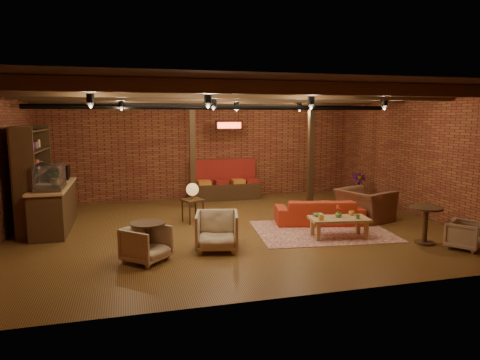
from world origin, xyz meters
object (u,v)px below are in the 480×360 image
object	(u,v)px
side_table_book	(375,197)
plant_tall	(359,159)
armchair_a	(146,242)
armchair_b	(217,229)
coffee_table	(338,220)
side_table_lamp	(192,193)
armchair_right	(365,200)
sofa	(319,211)
round_table_left	(148,234)
round_table_right	(426,219)
armchair_far	(465,234)

from	to	relation	value
side_table_book	plant_tall	bearing A→B (deg)	76.83
armchair_a	armchair_b	size ratio (longest dim) A/B	0.86
coffee_table	side_table_lamp	bearing A→B (deg)	142.97
armchair_right	plant_tall	bearing A→B (deg)	-45.03
sofa	plant_tall	world-z (taller)	plant_tall
coffee_table	round_table_left	xyz separation A→B (m)	(-4.08, -0.35, 0.07)
round_table_left	coffee_table	bearing A→B (deg)	4.87
side_table_lamp	armchair_right	world-z (taller)	armchair_right
sofa	armchair_a	distance (m)	4.58
armchair_right	round_table_right	world-z (taller)	armchair_right
sofa	armchair_b	size ratio (longest dim) A/B	2.50
sofa	round_table_right	xyz separation A→B (m)	(1.40, -2.10, 0.21)
armchair_far	plant_tall	distance (m)	4.87
round_table_left	plant_tall	bearing A→B (deg)	29.66
coffee_table	side_table_book	size ratio (longest dim) A/B	2.67
armchair_b	armchair_far	xyz separation A→B (m)	(4.78, -1.19, -0.11)
side_table_lamp	plant_tall	size ratio (longest dim) A/B	0.37
side_table_book	round_table_right	distance (m)	2.79
side_table_lamp	armchair_b	size ratio (longest dim) A/B	1.17
side_table_lamp	side_table_book	xyz separation A→B (m)	(4.93, -0.32, -0.30)
plant_tall	armchair_right	bearing A→B (deg)	-115.98
armchair_b	armchair_right	bearing A→B (deg)	31.89
armchair_far	armchair_b	bearing A→B (deg)	132.01
armchair_a	side_table_book	size ratio (longest dim) A/B	1.43
armchair_a	armchair_far	bearing A→B (deg)	-54.20
coffee_table	armchair_right	size ratio (longest dim) A/B	1.11
coffee_table	armchair_a	xyz separation A→B (m)	(-4.12, -0.54, -0.03)
plant_tall	armchair_far	bearing A→B (deg)	-94.57
round_table_left	round_table_right	bearing A→B (deg)	-5.60
armchair_a	side_table_lamp	bearing A→B (deg)	18.66
armchair_a	round_table_right	distance (m)	5.64
round_table_left	round_table_right	world-z (taller)	round_table_right
sofa	coffee_table	size ratio (longest dim) A/B	1.56
coffee_table	armchair_a	size ratio (longest dim) A/B	1.87
side_table_lamp	armchair_right	bearing A→B (deg)	-12.34
side_table_book	armchair_a	bearing A→B (deg)	-158.90
sofa	plant_tall	distance (m)	3.31
armchair_right	armchair_far	xyz separation A→B (m)	(0.65, -2.62, -0.22)
armchair_far	sofa	bearing A→B (deg)	92.58
coffee_table	side_table_book	world-z (taller)	coffee_table
plant_tall	coffee_table	bearing A→B (deg)	-125.82
round_table_right	plant_tall	size ratio (longest dim) A/B	0.29
round_table_right	armchair_far	bearing A→B (deg)	-42.99
round_table_left	side_table_book	size ratio (longest dim) A/B	1.34
armchair_far	round_table_left	bearing A→B (deg)	136.28
sofa	armchair_a	size ratio (longest dim) A/B	2.92
coffee_table	sofa	bearing A→B (deg)	84.82
side_table_book	armchair_right	bearing A→B (deg)	-138.03
side_table_lamp	armchair_a	bearing A→B (deg)	-114.97
armchair_b	side_table_book	size ratio (longest dim) A/B	1.67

